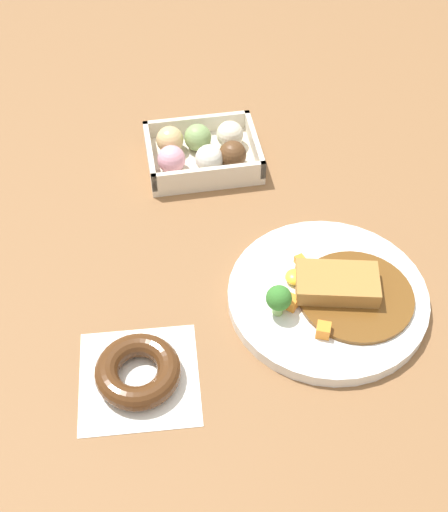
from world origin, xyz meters
The scene contains 4 objects.
ground_plane centered at (0.00, 0.00, 0.00)m, with size 1.60×1.60×0.00m, color brown.
curry_plate centered at (0.03, -0.15, 0.01)m, with size 0.26×0.26×0.06m.
donut_box centered at (-0.10, 0.16, 0.02)m, with size 0.18×0.14×0.06m.
chocolate_ring_donut centered at (-0.23, -0.22, 0.01)m, with size 0.15×0.15×0.03m.
Camera 1 is at (-0.21, -0.68, 0.73)m, focal length 48.55 mm.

